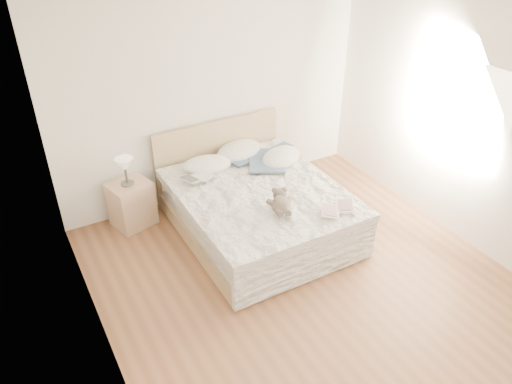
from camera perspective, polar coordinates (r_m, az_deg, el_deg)
floor at (r=5.21m, az=6.54°, el=-10.98°), size 4.00×4.50×0.00m
ceiling at (r=3.91m, az=9.10°, el=19.27°), size 4.00×4.50×0.00m
wall_back at (r=6.16m, az=-4.94°, el=11.20°), size 4.00×0.02×2.70m
wall_left at (r=3.74m, az=-18.18°, el=-5.77°), size 0.02×4.50×2.70m
wall_right at (r=5.73m, az=24.14°, el=6.74°), size 0.02×4.50×2.70m
window at (r=5.84m, az=22.05°, el=8.79°), size 0.02×1.30×1.10m
bed at (r=5.80m, az=-0.01°, el=-1.76°), size 1.72×2.14×1.00m
nightstand at (r=6.09m, az=-14.04°, el=-1.30°), size 0.54×0.50×0.56m
table_lamp at (r=5.82m, az=-14.78°, el=2.90°), size 0.26×0.26×0.34m
pillow_left at (r=6.01m, az=-5.63°, el=3.13°), size 0.66×0.54×0.17m
pillow_middle at (r=6.31m, az=-1.95°, el=4.75°), size 0.75×0.63×0.19m
pillow_right at (r=6.16m, az=2.92°, el=4.01°), size 0.71×0.65×0.18m
blouse at (r=6.10m, az=1.18°, el=3.63°), size 0.90×0.92×0.03m
photo_book at (r=5.77m, az=-6.79°, el=1.62°), size 0.40×0.34×0.03m
childrens_book at (r=5.27m, az=9.30°, el=-1.89°), size 0.47×0.44×0.03m
teddy_bear at (r=5.16m, az=2.88°, el=-1.98°), size 0.33×0.39×0.18m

